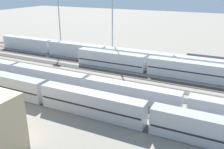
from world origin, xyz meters
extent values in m
plane|color=gray|center=(0.00, 0.00, 0.00)|extent=(400.00, 400.00, 0.00)
cube|color=#3D3833|center=(0.00, -20.00, 0.06)|extent=(140.00, 2.80, 0.12)
cube|color=#4C443D|center=(0.00, -15.00, 0.06)|extent=(140.00, 2.80, 0.12)
cube|color=#3D3833|center=(0.00, -10.00, 0.06)|extent=(140.00, 2.80, 0.12)
cube|color=#3D3833|center=(0.00, -5.00, 0.06)|extent=(140.00, 2.80, 0.12)
cube|color=#4C443D|center=(0.00, 0.00, 0.06)|extent=(140.00, 2.80, 0.12)
cube|color=#3D3833|center=(0.00, 5.00, 0.06)|extent=(140.00, 2.80, 0.12)
cube|color=#3D3833|center=(0.00, 10.00, 0.06)|extent=(140.00, 2.80, 0.12)
cube|color=#4C443D|center=(0.00, 15.00, 0.06)|extent=(140.00, 2.80, 0.12)
cube|color=#3D3833|center=(0.00, 20.00, 0.06)|extent=(140.00, 2.80, 0.12)
cube|color=silver|center=(-17.80, -10.00, 2.62)|extent=(23.00, 3.00, 5.00)
cube|color=black|center=(-17.80, -10.00, 2.54)|extent=(22.40, 3.06, 0.36)
cube|color=silver|center=(6.40, -10.00, 2.62)|extent=(23.00, 3.00, 5.00)
cube|color=black|center=(6.40, -10.00, 1.91)|extent=(22.40, 3.06, 0.36)
cube|color=black|center=(-24.65, -20.00, 2.32)|extent=(18.00, 3.00, 4.40)
cube|color=#B7BABF|center=(-2.95, -20.00, 2.02)|extent=(23.00, 3.00, 3.80)
cube|color=#B7BABF|center=(21.25, -20.00, 2.02)|extent=(23.00, 3.00, 3.80)
cube|color=#B7BABF|center=(45.45, -20.00, 2.02)|extent=(23.00, 3.00, 3.80)
cube|color=silver|center=(-25.22, -15.00, 2.62)|extent=(23.00, 3.00, 5.00)
cube|color=silver|center=(-1.02, -15.00, 2.62)|extent=(23.00, 3.00, 5.00)
cube|color=silver|center=(23.18, -15.00, 2.62)|extent=(23.00, 3.00, 5.00)
cube|color=silver|center=(47.38, -15.00, 2.62)|extent=(23.00, 3.00, 5.00)
cube|color=#A8AAB2|center=(-28.13, 20.00, 2.62)|extent=(23.00, 3.00, 5.00)
cube|color=black|center=(-28.13, 20.00, 2.02)|extent=(22.40, 3.06, 0.36)
cube|color=#A8AAB2|center=(-3.93, 20.00, 2.62)|extent=(23.00, 3.00, 5.00)
cube|color=black|center=(-3.93, 20.00, 2.57)|extent=(22.40, 3.06, 0.36)
cube|color=#A8AAB2|center=(20.27, 20.00, 2.62)|extent=(23.00, 3.00, 5.00)
cube|color=black|center=(20.27, 20.00, 2.46)|extent=(22.40, 3.06, 0.36)
cube|color=#B7BABF|center=(-8.72, 10.00, 2.02)|extent=(23.00, 3.00, 3.80)
cube|color=#B7BABF|center=(15.48, 10.00, 2.02)|extent=(23.00, 3.00, 3.80)
cylinder|color=#9EA0A5|center=(35.43, -22.05, 11.42)|extent=(0.44, 0.44, 22.84)
cylinder|color=#9EA0A5|center=(11.88, -22.34, 14.43)|extent=(0.44, 0.44, 28.85)
camera|label=1|loc=(-27.24, 58.16, 25.21)|focal=39.24mm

